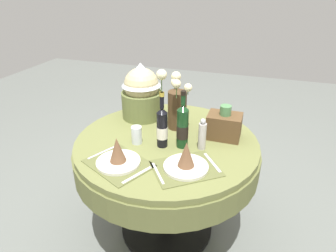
{
  "coord_description": "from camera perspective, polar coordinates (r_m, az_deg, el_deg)",
  "views": [
    {
      "loc": [
        0.51,
        -1.51,
        1.66
      ],
      "look_at": [
        0.0,
        0.03,
        0.83
      ],
      "focal_mm": 31.32,
      "sensor_mm": 36.0,
      "label": 1
    }
  ],
  "objects": [
    {
      "name": "ground",
      "position": [
        2.3,
        -0.24,
        -19.02
      ],
      "size": [
        8.0,
        8.0,
        0.0
      ],
      "primitive_type": "plane",
      "color": "slate"
    },
    {
      "name": "dining_table",
      "position": [
        1.91,
        -0.27,
        -6.15
      ],
      "size": [
        1.17,
        1.17,
        0.75
      ],
      "color": "olive",
      "rests_on": "ground"
    },
    {
      "name": "place_setting_left",
      "position": [
        1.61,
        -9.72,
        -5.88
      ],
      "size": [
        0.42,
        0.38,
        0.16
      ],
      "color": "brown",
      "rests_on": "dining_table"
    },
    {
      "name": "place_setting_right",
      "position": [
        1.55,
        3.54,
        -6.83
      ],
      "size": [
        0.43,
        0.41,
        0.16
      ],
      "color": "brown",
      "rests_on": "dining_table"
    },
    {
      "name": "flower_vase",
      "position": [
        1.91,
        1.64,
        4.34
      ],
      "size": [
        0.22,
        0.23,
        0.41
      ],
      "color": "#47331E",
      "rests_on": "dining_table"
    },
    {
      "name": "wine_bottle_left",
      "position": [
        1.71,
        -1.17,
        -0.22
      ],
      "size": [
        0.07,
        0.07,
        0.34
      ],
      "color": "black",
      "rests_on": "dining_table"
    },
    {
      "name": "wine_bottle_centre",
      "position": [
        1.7,
        2.85,
        -0.05
      ],
      "size": [
        0.07,
        0.07,
        0.35
      ],
      "color": "#143819",
      "rests_on": "dining_table"
    },
    {
      "name": "tumbler_mid",
      "position": [
        1.78,
        -6.12,
        -1.74
      ],
      "size": [
        0.06,
        0.06,
        0.11
      ],
      "primitive_type": "cylinder",
      "color": "silver",
      "rests_on": "dining_table"
    },
    {
      "name": "pepper_mill",
      "position": [
        1.71,
        6.68,
        -1.75
      ],
      "size": [
        0.05,
        0.05,
        0.2
      ],
      "color": "#B7B2AD",
      "rests_on": "dining_table"
    },
    {
      "name": "gift_tub_back_left",
      "position": [
        2.07,
        -5.18,
        7.1
      ],
      "size": [
        0.29,
        0.29,
        0.4
      ],
      "color": "olive",
      "rests_on": "dining_table"
    },
    {
      "name": "woven_basket_side_right",
      "position": [
        1.86,
        10.88,
        0.15
      ],
      "size": [
        0.21,
        0.15,
        0.22
      ],
      "color": "brown",
      "rests_on": "dining_table"
    }
  ]
}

